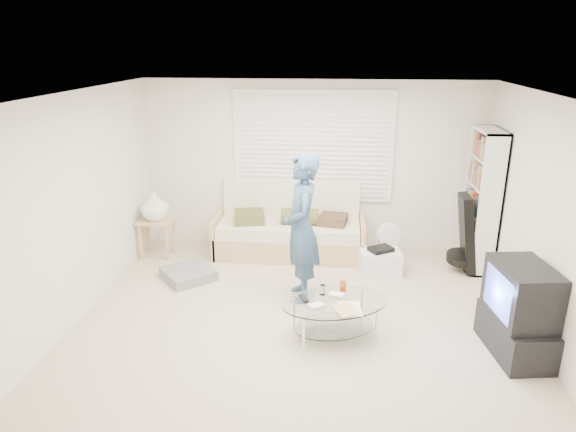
# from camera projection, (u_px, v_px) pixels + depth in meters

# --- Properties ---
(ground) EXTENTS (5.00, 5.00, 0.00)m
(ground) POSITION_uv_depth(u_px,v_px,m) (301.00, 317.00, 5.88)
(ground) COLOR #BAA891
(ground) RESTS_ON ground
(room_shell) EXTENTS (5.02, 4.52, 2.51)m
(room_shell) POSITION_uv_depth(u_px,v_px,m) (305.00, 169.00, 5.81)
(room_shell) COLOR silver
(room_shell) RESTS_ON ground
(window_blinds) EXTENTS (2.32, 0.08, 1.62)m
(window_blinds) POSITION_uv_depth(u_px,v_px,m) (313.00, 147.00, 7.45)
(window_blinds) COLOR silver
(window_blinds) RESTS_ON ground
(futon_sofa) EXTENTS (2.18, 0.88, 1.06)m
(futon_sofa) POSITION_uv_depth(u_px,v_px,m) (290.00, 231.00, 7.56)
(futon_sofa) COLOR tan
(futon_sofa) RESTS_ON ground
(grey_floor_pillow) EXTENTS (0.84, 0.84, 0.13)m
(grey_floor_pillow) POSITION_uv_depth(u_px,v_px,m) (188.00, 274.00, 6.82)
(grey_floor_pillow) COLOR slate
(grey_floor_pillow) RESTS_ON ground
(side_table) EXTENTS (0.50, 0.40, 0.98)m
(side_table) POSITION_uv_depth(u_px,v_px,m) (155.00, 209.00, 7.34)
(side_table) COLOR tan
(side_table) RESTS_ON ground
(bookshelf) EXTENTS (0.30, 0.81, 1.93)m
(bookshelf) POSITION_uv_depth(u_px,v_px,m) (482.00, 200.00, 6.94)
(bookshelf) COLOR white
(bookshelf) RESTS_ON ground
(guitar_case) EXTENTS (0.39, 0.40, 1.07)m
(guitar_case) POSITION_uv_depth(u_px,v_px,m) (465.00, 239.00, 6.90)
(guitar_case) COLOR black
(guitar_case) RESTS_ON ground
(floor_fan) EXTENTS (0.37, 0.25, 0.60)m
(floor_fan) POSITION_uv_depth(u_px,v_px,m) (389.00, 239.00, 7.25)
(floor_fan) COLOR white
(floor_fan) RESTS_ON ground
(storage_bin) EXTENTS (0.58, 0.44, 0.38)m
(storage_bin) POSITION_uv_depth(u_px,v_px,m) (380.00, 261.00, 6.95)
(storage_bin) COLOR white
(storage_bin) RESTS_ON ground
(tv_unit) EXTENTS (0.59, 0.93, 0.95)m
(tv_unit) POSITION_uv_depth(u_px,v_px,m) (518.00, 312.00, 5.07)
(tv_unit) COLOR black
(tv_unit) RESTS_ON ground
(coffee_table) EXTENTS (1.29, 1.03, 0.54)m
(coffee_table) POSITION_uv_depth(u_px,v_px,m) (334.00, 309.00, 5.39)
(coffee_table) COLOR silver
(coffee_table) RESTS_ON ground
(standing_person) EXTENTS (0.53, 0.72, 1.80)m
(standing_person) POSITION_uv_depth(u_px,v_px,m) (302.00, 229.00, 6.05)
(standing_person) COLOR #32516A
(standing_person) RESTS_ON ground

